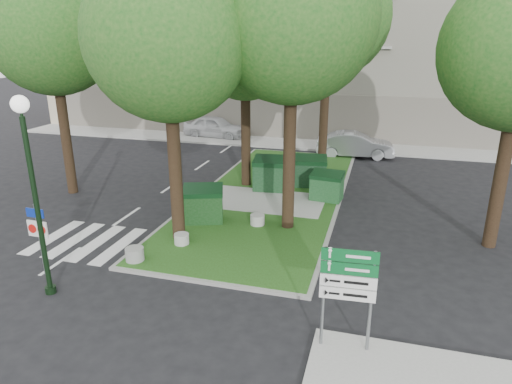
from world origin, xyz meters
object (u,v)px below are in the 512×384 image
(tree_street_left, at_px, (52,16))
(litter_bin, at_px, (328,191))
(dumpster_c, at_px, (310,171))
(directional_sign, at_px, (348,284))
(street_lamp, at_px, (32,175))
(tree_median_far, at_px, (331,3))
(dumpster_a, at_px, (203,204))
(bollard_left, at_px, (135,254))
(tree_median_near_left, at_px, (170,21))
(car_white, at_px, (215,127))
(car_silver, at_px, (355,145))
(dumpster_d, at_px, (327,186))
(bollard_mid, at_px, (182,239))
(dumpster_b, at_px, (272,174))
(bollard_right, at_px, (257,220))
(tree_median_mid, at_px, (247,34))
(traffic_sign_pole, at_px, (38,230))

(tree_street_left, height_order, litter_bin, tree_street_left)
(dumpster_c, height_order, directional_sign, directional_sign)
(street_lamp, bearing_deg, tree_median_far, 67.21)
(dumpster_a, height_order, bollard_left, dumpster_a)
(tree_median_near_left, relative_size, dumpster_c, 6.22)
(car_white, height_order, car_silver, car_white)
(car_white, bearing_deg, dumpster_c, -132.51)
(street_lamp, bearing_deg, dumpster_d, 55.89)
(bollard_mid, bearing_deg, street_lamp, -121.78)
(tree_median_near_left, height_order, dumpster_b, tree_median_near_left)
(bollard_right, height_order, car_white, car_white)
(bollard_left, bearing_deg, dumpster_b, 73.01)
(tree_median_near_left, xyz_separation_m, bollard_mid, (0.23, -0.53, -7.02))
(bollard_left, bearing_deg, litter_bin, 55.03)
(dumpster_c, bearing_deg, dumpster_a, -129.44)
(tree_median_far, relative_size, street_lamp, 2.16)
(dumpster_a, bearing_deg, dumpster_d, 21.98)
(dumpster_c, distance_m, car_silver, 6.76)
(bollard_left, relative_size, bollard_right, 1.08)
(dumpster_c, bearing_deg, directional_sign, -86.09)
(bollard_mid, xyz_separation_m, litter_bin, (4.25, 5.87, 0.21))
(tree_median_near_left, height_order, litter_bin, tree_median_near_left)
(tree_median_near_left, distance_m, bollard_mid, 7.04)
(tree_median_mid, height_order, litter_bin, tree_median_mid)
(litter_bin, bearing_deg, traffic_sign_pole, -130.45)
(bollard_right, height_order, litter_bin, litter_bin)
(bollard_mid, relative_size, street_lamp, 0.09)
(bollard_right, bearing_deg, bollard_mid, -131.12)
(directional_sign, relative_size, car_silver, 0.54)
(bollard_left, height_order, bollard_right, bollard_left)
(dumpster_a, bearing_deg, bollard_right, -14.11)
(tree_median_far, xyz_separation_m, bollard_left, (-4.39, -11.56, -7.99))
(dumpster_c, xyz_separation_m, traffic_sign_pole, (-6.36, -10.54, 0.66))
(tree_median_mid, bearing_deg, dumpster_a, -93.76)
(traffic_sign_pole, relative_size, car_white, 0.50)
(tree_street_left, distance_m, car_white, 14.95)
(tree_street_left, bearing_deg, car_silver, 40.34)
(tree_median_mid, relative_size, street_lamp, 1.81)
(tree_median_mid, xyz_separation_m, car_white, (-5.49, 10.13, -6.20))
(bollard_right, relative_size, bollard_mid, 1.07)
(dumpster_b, xyz_separation_m, bollard_left, (-2.47, -8.08, -0.53))
(dumpster_b, xyz_separation_m, bollard_mid, (-1.55, -6.55, -0.56))
(tree_street_left, bearing_deg, bollard_left, -41.37)
(car_white, bearing_deg, traffic_sign_pole, -168.14)
(bollard_mid, relative_size, litter_bin, 0.64)
(dumpster_c, xyz_separation_m, directional_sign, (2.73, -11.68, 0.95))
(dumpster_c, bearing_deg, bollard_left, -123.15)
(litter_bin, bearing_deg, tree_median_mid, 163.70)
(tree_median_mid, distance_m, bollard_left, 10.90)
(dumpster_d, distance_m, litter_bin, 0.23)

